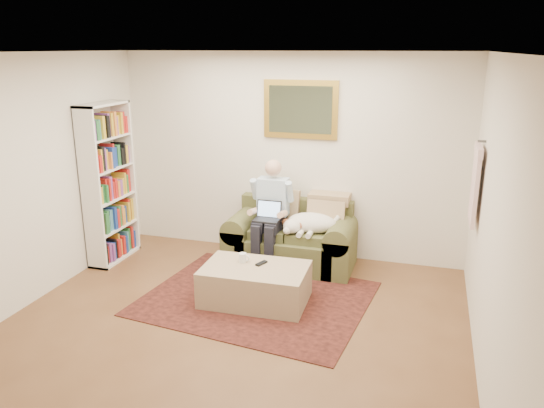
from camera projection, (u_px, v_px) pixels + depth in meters
The scene contains 12 objects.
room_shell at pixel (228, 201), 4.83m from camera, with size 4.51×5.00×2.61m.
rug at pixel (256, 298), 5.80m from camera, with size 2.34×1.87×0.01m, color black.
sofa at pixel (291, 244), 6.65m from camera, with size 1.58×0.80×0.95m.
seated_man at pixel (269, 216), 6.47m from camera, with size 0.52×0.74×1.33m, color #8CB4D8, non-canonical shape.
laptop at pixel (268, 215), 6.40m from camera, with size 0.31×0.24×0.22m.
sleeping_dog at pixel (312, 223), 6.40m from camera, with size 0.65×0.41×0.24m, color white, non-canonical shape.
ottoman at pixel (255, 284), 5.68m from camera, with size 1.11×0.70×0.40m, color tan.
coffee_mug at pixel (243, 258), 5.74m from camera, with size 0.08×0.08×0.10m, color white.
tv_remote at pixel (261, 263), 5.69m from camera, with size 0.05×0.15×0.02m, color black.
bookshelf at pixel (109, 184), 6.64m from camera, with size 0.28×0.80×2.00m, color white, non-canonical shape.
wall_mirror at pixel (300, 110), 6.56m from camera, with size 0.94×0.04×0.72m.
hanging_shirt at pixel (475, 180), 5.35m from camera, with size 0.06×0.52×0.90m, color beige, non-canonical shape.
Camera 1 is at (1.72, -3.97, 2.64)m, focal length 35.00 mm.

